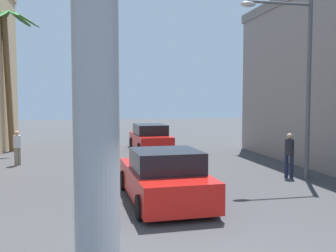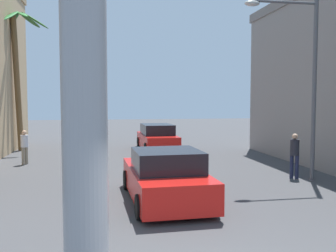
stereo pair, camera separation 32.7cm
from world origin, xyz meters
name	(u,v)px [view 1 (the left image)]	position (x,y,z in m)	size (l,w,h in m)	color
ground_plane	(142,176)	(0.00, 10.00, 0.00)	(89.51, 89.51, 0.00)	#424244
street_lamp	(297,70)	(5.57, 8.06, 4.10)	(2.84, 0.28, 6.65)	#59595E
car_lead	(164,178)	(0.12, 6.10, 0.70)	(2.27, 4.74, 1.56)	black
car_far	(150,138)	(1.56, 17.46, 0.74)	(2.11, 4.70, 1.56)	black
palm_tree_far_left	(9,61)	(-6.47, 18.43, 5.25)	(3.34, 3.15, 8.14)	brown
pedestrian_mid_right	(289,152)	(5.52, 8.42, 1.01)	(0.48, 0.48, 1.73)	#1E233F
pedestrian_far_left	(17,145)	(-5.26, 13.53, 0.93)	(0.47, 0.47, 1.60)	gray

